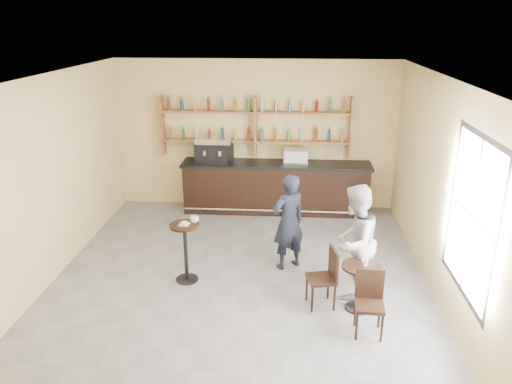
# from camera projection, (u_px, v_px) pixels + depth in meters

# --- Properties ---
(floor) EXTENTS (7.00, 7.00, 0.00)m
(floor) POSITION_uv_depth(u_px,v_px,m) (240.00, 282.00, 7.99)
(floor) COLOR slate
(floor) RESTS_ON ground
(ceiling) EXTENTS (7.00, 7.00, 0.00)m
(ceiling) POSITION_uv_depth(u_px,v_px,m) (237.00, 78.00, 6.92)
(ceiling) COLOR white
(ceiling) RESTS_ON wall_back
(wall_back) EXTENTS (7.00, 0.00, 7.00)m
(wall_back) POSITION_uv_depth(u_px,v_px,m) (256.00, 135.00, 10.75)
(wall_back) COLOR #E6C882
(wall_back) RESTS_ON floor
(wall_front) EXTENTS (7.00, 0.00, 7.00)m
(wall_front) POSITION_uv_depth(u_px,v_px,m) (195.00, 322.00, 4.16)
(wall_front) COLOR #E6C882
(wall_front) RESTS_ON floor
(wall_left) EXTENTS (0.00, 7.00, 7.00)m
(wall_left) POSITION_uv_depth(u_px,v_px,m) (45.00, 183.00, 7.66)
(wall_left) COLOR #E6C882
(wall_left) RESTS_ON floor
(wall_right) EXTENTS (0.00, 7.00, 7.00)m
(wall_right) POSITION_uv_depth(u_px,v_px,m) (444.00, 192.00, 7.25)
(wall_right) COLOR #E6C882
(wall_right) RESTS_ON floor
(window_pane) EXTENTS (0.00, 2.00, 2.00)m
(window_pane) POSITION_uv_depth(u_px,v_px,m) (472.00, 217.00, 6.09)
(window_pane) COLOR white
(window_pane) RESTS_ON wall_right
(window_frame) EXTENTS (0.04, 1.70, 2.10)m
(window_frame) POSITION_uv_depth(u_px,v_px,m) (471.00, 217.00, 6.09)
(window_frame) COLOR black
(window_frame) RESTS_ON wall_right
(shelf_unit) EXTENTS (4.00, 0.26, 1.40)m
(shelf_unit) POSITION_uv_depth(u_px,v_px,m) (255.00, 127.00, 10.56)
(shelf_unit) COLOR brown
(shelf_unit) RESTS_ON wall_back
(liquor_bottles) EXTENTS (3.68, 0.10, 1.00)m
(liquor_bottles) POSITION_uv_depth(u_px,v_px,m) (255.00, 119.00, 10.50)
(liquor_bottles) COLOR #8C5919
(liquor_bottles) RESTS_ON shelf_unit
(bar_counter) EXTENTS (4.01, 0.78, 1.09)m
(bar_counter) POSITION_uv_depth(u_px,v_px,m) (276.00, 187.00, 10.74)
(bar_counter) COLOR black
(bar_counter) RESTS_ON floor
(espresso_machine) EXTENTS (0.80, 0.57, 0.53)m
(espresso_machine) POSITION_uv_depth(u_px,v_px,m) (214.00, 150.00, 10.56)
(espresso_machine) COLOR black
(espresso_machine) RESTS_ON bar_counter
(pastry_case) EXTENTS (0.52, 0.42, 0.30)m
(pastry_case) POSITION_uv_depth(u_px,v_px,m) (296.00, 156.00, 10.48)
(pastry_case) COLOR silver
(pastry_case) RESTS_ON bar_counter
(pedestal_table) EXTENTS (0.61, 0.61, 0.97)m
(pedestal_table) POSITION_uv_depth(u_px,v_px,m) (186.00, 253.00, 7.88)
(pedestal_table) COLOR black
(pedestal_table) RESTS_ON floor
(napkin) EXTENTS (0.16, 0.16, 0.00)m
(napkin) POSITION_uv_depth(u_px,v_px,m) (184.00, 224.00, 7.72)
(napkin) COLOR white
(napkin) RESTS_ON pedestal_table
(donut) EXTENTS (0.13, 0.13, 0.05)m
(donut) POSITION_uv_depth(u_px,v_px,m) (185.00, 223.00, 7.70)
(donut) COLOR #D6924E
(donut) RESTS_ON napkin
(cup_pedestal) EXTENTS (0.16, 0.16, 0.10)m
(cup_pedestal) POSITION_uv_depth(u_px,v_px,m) (194.00, 219.00, 7.79)
(cup_pedestal) COLOR white
(cup_pedestal) RESTS_ON pedestal_table
(man_main) EXTENTS (0.71, 0.65, 1.64)m
(man_main) POSITION_uv_depth(u_px,v_px,m) (288.00, 222.00, 8.20)
(man_main) COLOR black
(man_main) RESTS_ON floor
(cafe_table) EXTENTS (0.71, 0.71, 0.70)m
(cafe_table) POSITION_uv_depth(u_px,v_px,m) (360.00, 287.00, 7.14)
(cafe_table) COLOR black
(cafe_table) RESTS_ON floor
(cup_cafe) EXTENTS (0.13, 0.13, 0.09)m
(cup_cafe) POSITION_uv_depth(u_px,v_px,m) (365.00, 263.00, 7.00)
(cup_cafe) COLOR white
(cup_cafe) RESTS_ON cafe_table
(chair_west) EXTENTS (0.46, 0.46, 0.89)m
(chair_west) POSITION_uv_depth(u_px,v_px,m) (321.00, 278.00, 7.19)
(chair_west) COLOR black
(chair_west) RESTS_ON floor
(chair_south) EXTENTS (0.40, 0.40, 0.87)m
(chair_south) POSITION_uv_depth(u_px,v_px,m) (369.00, 305.00, 6.54)
(chair_south) COLOR black
(chair_south) RESTS_ON floor
(patron_second) EXTENTS (1.00, 1.07, 1.75)m
(patron_second) POSITION_uv_depth(u_px,v_px,m) (354.00, 242.00, 7.35)
(patron_second) COLOR #9A9B9F
(patron_second) RESTS_ON floor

